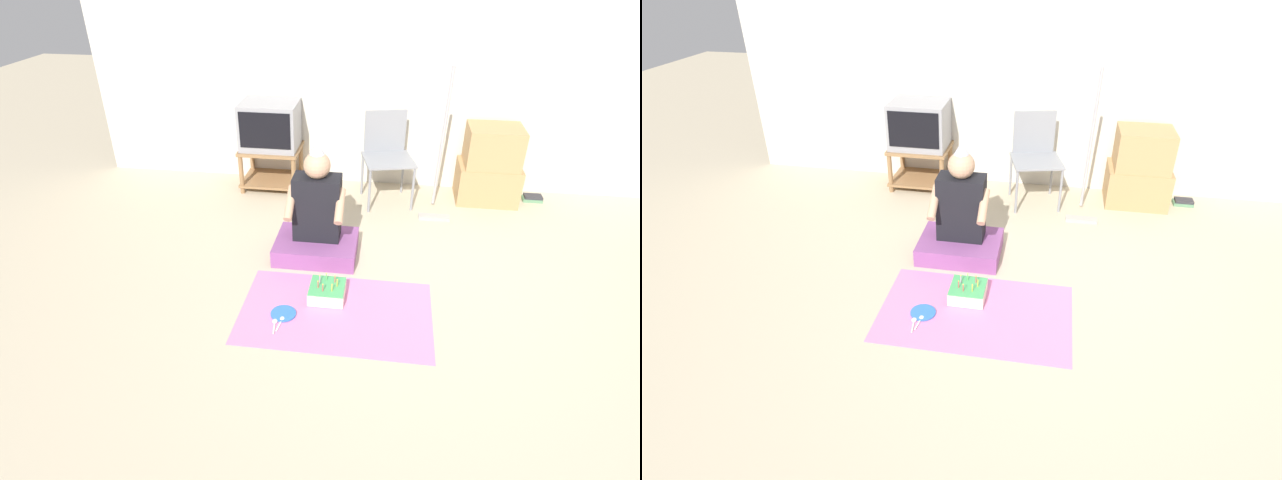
# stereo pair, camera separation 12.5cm
# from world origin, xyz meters

# --- Properties ---
(ground_plane) EXTENTS (16.00, 16.00, 0.00)m
(ground_plane) POSITION_xyz_m (0.00, 0.00, 0.00)
(ground_plane) COLOR beige
(wall_back) EXTENTS (6.40, 0.06, 2.55)m
(wall_back) POSITION_xyz_m (0.00, 2.15, 1.27)
(wall_back) COLOR beige
(wall_back) RESTS_ON ground_plane
(tv_stand) EXTENTS (0.58, 0.47, 0.42)m
(tv_stand) POSITION_xyz_m (-1.37, 1.88, 0.25)
(tv_stand) COLOR #997047
(tv_stand) RESTS_ON ground_plane
(tv) EXTENTS (0.54, 0.44, 0.44)m
(tv) POSITION_xyz_m (-1.37, 1.89, 0.64)
(tv) COLOR #99999E
(tv) RESTS_ON tv_stand
(folding_chair) EXTENTS (0.53, 0.52, 0.83)m
(folding_chair) POSITION_xyz_m (-0.24, 1.76, 0.49)
(folding_chair) COLOR gray
(folding_chair) RESTS_ON ground_plane
(cardboard_box_stack) EXTENTS (0.56, 0.43, 0.72)m
(cardboard_box_stack) POSITION_xyz_m (0.73, 1.87, 0.34)
(cardboard_box_stack) COLOR tan
(cardboard_box_stack) RESTS_ON ground_plane
(dust_mop) EXTENTS (0.28, 0.32, 1.35)m
(dust_mop) POSITION_xyz_m (0.23, 1.47, 0.41)
(dust_mop) COLOR #B2ADA3
(dust_mop) RESTS_ON ground_plane
(book_pile) EXTENTS (0.18, 0.12, 0.05)m
(book_pile) POSITION_xyz_m (1.19, 1.91, 0.03)
(book_pile) COLOR #60936B
(book_pile) RESTS_ON ground_plane
(person_seated) EXTENTS (0.64, 0.49, 0.92)m
(person_seated) POSITION_xyz_m (-0.74, 0.68, 0.28)
(person_seated) COLOR #8C4C8C
(person_seated) RESTS_ON ground_plane
(party_cloth) EXTENTS (1.29, 0.82, 0.01)m
(party_cloth) POSITION_xyz_m (-0.50, -0.05, 0.00)
(party_cloth) COLOR pink
(party_cloth) RESTS_ON ground_plane
(birthday_cake) EXTENTS (0.25, 0.25, 0.16)m
(birthday_cake) POSITION_xyz_m (-0.58, 0.10, 0.05)
(birthday_cake) COLOR #F4E0C6
(birthday_cake) RESTS_ON party_cloth
(paper_plate) EXTENTS (0.17, 0.17, 0.01)m
(paper_plate) POSITION_xyz_m (-0.85, -0.13, 0.01)
(paper_plate) COLOR blue
(paper_plate) RESTS_ON party_cloth
(plastic_spoon_near) EXTENTS (0.04, 0.15, 0.01)m
(plastic_spoon_near) POSITION_xyz_m (-0.84, -0.20, 0.01)
(plastic_spoon_near) COLOR white
(plastic_spoon_near) RESTS_ON party_cloth
(plastic_spoon_far) EXTENTS (0.04, 0.15, 0.01)m
(plastic_spoon_far) POSITION_xyz_m (-0.88, -0.23, 0.01)
(plastic_spoon_far) COLOR white
(plastic_spoon_far) RESTS_ON party_cloth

